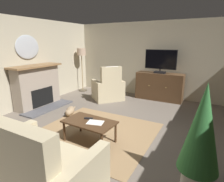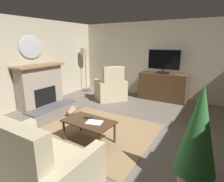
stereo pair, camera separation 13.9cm
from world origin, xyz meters
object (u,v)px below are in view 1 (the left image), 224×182
(coffee_table, at_px, (89,124))
(potted_plant_on_hearth_side, at_px, (201,134))
(wall_mirror_oval, at_px, (27,47))
(cat, at_px, (70,111))
(tv_remote, at_px, (89,118))
(tv_cabinet, at_px, (159,87))
(floor_lamp, at_px, (82,58))
(sofa_floral, at_px, (39,167))
(armchair_near_window, at_px, (108,89))
(television, at_px, (161,61))
(fireplace, at_px, (38,87))
(folded_newspaper, at_px, (95,122))

(coffee_table, bearing_deg, potted_plant_on_hearth_side, -7.69)
(wall_mirror_oval, xyz_separation_m, cat, (1.51, -0.06, -1.64))
(tv_remote, relative_size, cat, 0.25)
(tv_cabinet, distance_m, cat, 3.04)
(tv_remote, xyz_separation_m, floor_lamp, (-2.45, 2.99, 0.86))
(sofa_floral, bearing_deg, armchair_near_window, 107.02)
(television, relative_size, coffee_table, 0.99)
(tv_remote, relative_size, sofa_floral, 0.11)
(cat, bearing_deg, fireplace, 177.11)
(sofa_floral, xyz_separation_m, potted_plant_on_hearth_side, (1.77, 1.04, 0.44))
(sofa_floral, bearing_deg, tv_cabinet, 86.35)
(folded_newspaper, distance_m, floor_lamp, 4.16)
(fireplace, bearing_deg, sofa_floral, -40.12)
(armchair_near_window, xyz_separation_m, potted_plant_on_hearth_side, (2.95, -2.79, 0.42))
(folded_newspaper, xyz_separation_m, potted_plant_on_hearth_side, (1.77, -0.26, 0.34))
(tv_cabinet, relative_size, coffee_table, 1.51)
(wall_mirror_oval, xyz_separation_m, sofa_floral, (2.93, -2.26, -1.40))
(fireplace, bearing_deg, wall_mirror_oval, 180.00)
(wall_mirror_oval, xyz_separation_m, tv_cabinet, (3.22, 2.43, -1.32))
(sofa_floral, bearing_deg, wall_mirror_oval, 142.34)
(potted_plant_on_hearth_side, bearing_deg, television, 112.32)
(fireplace, bearing_deg, floor_lamp, 89.46)
(fireplace, xyz_separation_m, tv_remote, (2.47, -0.88, -0.15))
(coffee_table, distance_m, folded_newspaper, 0.15)
(folded_newspaper, bearing_deg, cat, 133.30)
(wall_mirror_oval, distance_m, cat, 2.23)
(television, distance_m, potted_plant_on_hearth_side, 3.92)
(sofa_floral, relative_size, floor_lamp, 0.92)
(folded_newspaper, bearing_deg, potted_plant_on_hearth_side, -22.69)
(fireplace, height_order, sofa_floral, fireplace)
(tv_cabinet, relative_size, armchair_near_window, 1.24)
(tv_cabinet, height_order, television, television)
(folded_newspaper, bearing_deg, armchair_near_window, 100.44)
(television, distance_m, tv_remote, 3.40)
(coffee_table, xyz_separation_m, potted_plant_on_hearth_side, (1.91, -0.26, 0.39))
(television, xyz_separation_m, potted_plant_on_hearth_side, (1.47, -3.59, -0.52))
(wall_mirror_oval, relative_size, tv_cabinet, 0.51)
(television, bearing_deg, armchair_near_window, -151.58)
(cat, bearing_deg, wall_mirror_oval, 177.58)
(tv_cabinet, height_order, tv_remote, tv_cabinet)
(fireplace, distance_m, wall_mirror_oval, 1.18)
(tv_cabinet, bearing_deg, floor_lamp, -173.93)
(folded_newspaper, height_order, cat, folded_newspaper)
(folded_newspaper, height_order, armchair_near_window, armchair_near_window)
(fireplace, bearing_deg, armchair_near_window, 46.41)
(cat, bearing_deg, sofa_floral, -57.23)
(tv_remote, bearing_deg, coffee_table, -67.52)
(television, bearing_deg, floor_lamp, -174.95)
(tv_remote, bearing_deg, floor_lamp, 108.44)
(fireplace, xyz_separation_m, sofa_floral, (2.68, -2.26, -0.25))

